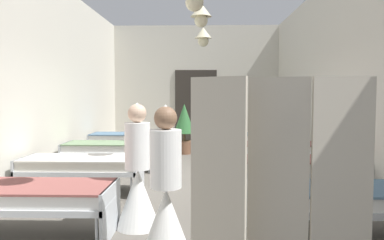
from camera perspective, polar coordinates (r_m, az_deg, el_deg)
name	(u,v)px	position (r m, az deg, el deg)	size (l,w,h in m)	color
ground_plane	(190,183)	(7.20, -0.32, -9.27)	(6.13, 12.59, 0.10)	#59544C
room_shell	(192,77)	(8.25, -0.03, 6.43)	(5.93, 12.19, 3.89)	beige
bed_left_row_0	(28,197)	(4.74, -23.19, -10.45)	(1.90, 0.84, 0.57)	#B7BCC1
bed_right_row_0	(338,199)	(4.56, 20.82, -10.94)	(1.90, 0.84, 0.57)	#B7BCC1
bed_left_row_1	(82,165)	(6.47, -16.07, -6.50)	(1.90, 0.84, 0.57)	#B7BCC1
bed_right_row_1	(296,167)	(6.34, 15.14, -6.69)	(1.90, 0.84, 0.57)	#B7BCC1
bed_left_row_2	(110,149)	(8.28, -12.07, -4.20)	(1.90, 0.84, 0.57)	#B7BCC1
bed_right_row_2	(274,149)	(8.17, 12.03, -4.30)	(1.90, 0.84, 0.57)	#B7BCC1
bed_left_row_3	(128,138)	(10.12, -9.52, -2.72)	(1.90, 0.84, 0.57)	#B7BCC1
bed_right_row_3	(260,139)	(10.03, 10.08, -2.78)	(1.90, 0.84, 0.57)	#B7BCC1
nurse_near_aisle	(138,183)	(4.65, -8.05, -9.30)	(0.52, 0.52, 1.49)	white
nurse_mid_aisle	(166,205)	(3.74, -3.89, -12.51)	(0.52, 0.52, 1.49)	white
potted_plant	(184,123)	(10.18, -1.16, -0.46)	(0.55, 0.55, 1.33)	brown
privacy_screen	(279,201)	(2.76, 12.74, -11.62)	(1.24, 0.25, 1.70)	#BCB29E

